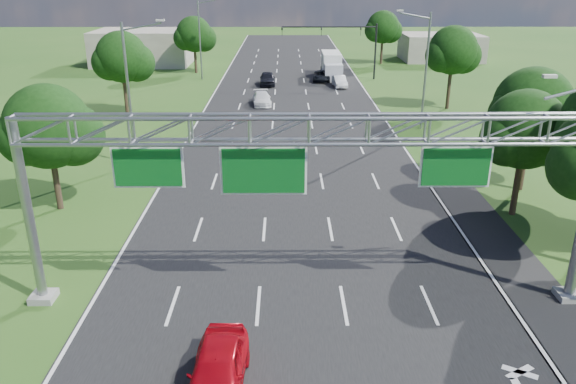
{
  "coord_description": "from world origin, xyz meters",
  "views": [
    {
      "loc": [
        -0.66,
        -8.71,
        13.08
      ],
      "look_at": [
        -0.52,
        15.98,
        3.37
      ],
      "focal_mm": 35.0,
      "sensor_mm": 36.0,
      "label": 1
    }
  ],
  "objects_px": {
    "traffic_signal": "(349,38)",
    "sign_gantry": "(311,145)",
    "red_coupe": "(218,370)",
    "box_truck": "(332,65)"
  },
  "relations": [
    {
      "from": "traffic_signal",
      "to": "box_truck",
      "type": "distance_m",
      "value": 4.53
    },
    {
      "from": "traffic_signal",
      "to": "box_truck",
      "type": "bearing_deg",
      "value": 136.5
    },
    {
      "from": "red_coupe",
      "to": "traffic_signal",
      "type": "bearing_deg",
      "value": 82.11
    },
    {
      "from": "traffic_signal",
      "to": "red_coupe",
      "type": "xyz_separation_m",
      "value": [
        -10.39,
        -58.58,
        -4.39
      ]
    },
    {
      "from": "traffic_signal",
      "to": "sign_gantry",
      "type": "bearing_deg",
      "value": -97.68
    },
    {
      "from": "sign_gantry",
      "to": "traffic_signal",
      "type": "xyz_separation_m",
      "value": [
        7.15,
        53.0,
        -1.72
      ]
    },
    {
      "from": "sign_gantry",
      "to": "red_coupe",
      "type": "distance_m",
      "value": 8.88
    },
    {
      "from": "sign_gantry",
      "to": "box_truck",
      "type": "distance_m",
      "value": 55.34
    },
    {
      "from": "sign_gantry",
      "to": "box_truck",
      "type": "relative_size",
      "value": 2.87
    },
    {
      "from": "red_coupe",
      "to": "box_truck",
      "type": "height_order",
      "value": "box_truck"
    }
  ]
}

